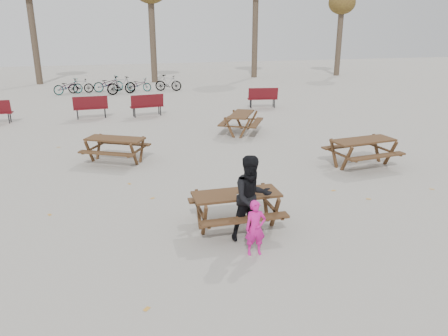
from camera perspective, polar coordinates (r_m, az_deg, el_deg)
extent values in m
plane|color=gray|center=(9.34, 1.59, -7.72)|extent=(80.00, 80.00, 0.00)
cube|color=#3B2315|center=(9.03, 1.63, -3.44)|extent=(1.80, 0.70, 0.05)
cube|color=#3B2315|center=(8.63, 2.75, -6.73)|extent=(1.80, 0.25, 0.05)
cube|color=#3B2315|center=(9.68, 0.61, -3.82)|extent=(1.80, 0.25, 0.05)
cylinder|color=#3B2315|center=(8.75, -2.58, -6.96)|extent=(0.08, 0.08, 0.73)
cylinder|color=#3B2315|center=(9.28, -3.38, -5.42)|extent=(0.08, 0.08, 0.73)
cylinder|color=#3B2315|center=(9.15, 6.68, -5.89)|extent=(0.08, 0.08, 0.73)
cylinder|color=#3B2315|center=(9.66, 5.39, -4.48)|extent=(0.08, 0.08, 0.73)
cube|color=white|center=(8.85, 2.33, -3.61)|extent=(0.18, 0.11, 0.03)
ellipsoid|color=tan|center=(8.84, 2.33, -3.36)|extent=(0.14, 0.06, 0.05)
cylinder|color=silver|center=(8.85, 2.87, -3.22)|extent=(0.06, 0.06, 0.15)
cylinder|color=orange|center=(8.86, 2.87, -3.33)|extent=(0.07, 0.07, 0.05)
cylinder|color=white|center=(8.82, 2.88, -2.71)|extent=(0.03, 0.03, 0.02)
imported|color=#D81B8D|center=(8.11, 4.13, -7.82)|extent=(0.41, 0.28, 1.06)
imported|color=black|center=(8.56, 3.67, -3.94)|extent=(0.92, 0.77, 1.72)
imported|color=black|center=(28.44, -19.71, 9.99)|extent=(1.86, 1.25, 0.93)
imported|color=black|center=(28.63, -18.22, 10.17)|extent=(1.53, 0.55, 0.90)
imported|color=black|center=(28.75, -14.88, 10.59)|extent=(1.98, 1.09, 0.98)
imported|color=black|center=(27.50, -13.27, 10.49)|extent=(1.88, 1.08, 1.09)
imported|color=black|center=(28.55, -11.04, 10.65)|extent=(1.68, 1.14, 0.83)
imported|color=black|center=(28.37, -7.29, 10.96)|extent=(1.73, 0.95, 1.00)
cylinder|color=#382B21|center=(33.86, -23.58, 15.33)|extent=(0.44, 0.44, 6.30)
cylinder|color=#382B21|center=(32.73, -9.29, 16.20)|extent=(0.44, 0.44, 5.95)
cylinder|color=#382B21|center=(35.42, 4.07, 17.10)|extent=(0.44, 0.44, 6.65)
cylinder|color=#382B21|center=(37.84, 14.78, 15.59)|extent=(0.44, 0.44, 5.25)
ellipsoid|color=brown|center=(37.84, 15.17, 20.12)|extent=(2.10, 2.10, 1.79)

